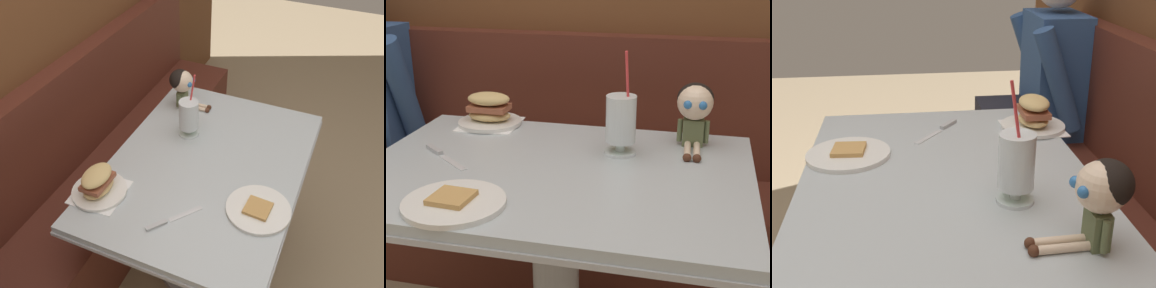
{
  "view_description": "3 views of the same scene",
  "coord_description": "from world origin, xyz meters",
  "views": [
    {
      "loc": [
        -1.25,
        -0.29,
        1.96
      ],
      "look_at": [
        -0.02,
        0.24,
        0.85
      ],
      "focal_mm": 38.91,
      "sensor_mm": 36.0,
      "label": 1
    },
    {
      "loc": [
        0.39,
        -1.15,
        1.32
      ],
      "look_at": [
        0.05,
        0.25,
        0.79
      ],
      "focal_mm": 49.79,
      "sensor_mm": 36.0,
      "label": 2
    },
    {
      "loc": [
        1.21,
        0.07,
        1.34
      ],
      "look_at": [
        0.03,
        0.22,
        0.85
      ],
      "focal_mm": 45.75,
      "sensor_mm": 36.0,
      "label": 3
    }
  ],
  "objects": [
    {
      "name": "toast_plate",
      "position": [
        -0.17,
        -0.1,
        0.75
      ],
      "size": [
        0.25,
        0.25,
        0.03
      ],
      "color": "white",
      "rests_on": "diner_table"
    },
    {
      "name": "booth_bench",
      "position": [
        0.0,
        0.81,
        0.33
      ],
      "size": [
        2.6,
        0.48,
        1.0
      ],
      "color": "#512319",
      "rests_on": "ground"
    },
    {
      "name": "sandwich_plate",
      "position": [
        -0.33,
        0.51,
        0.79
      ],
      "size": [
        0.22,
        0.22,
        0.12
      ],
      "color": "white",
      "rests_on": "diner_table"
    },
    {
      "name": "diner_patron",
      "position": [
        -1.04,
        0.76,
        0.74
      ],
      "size": [
        0.55,
        0.48,
        0.81
      ],
      "color": "#2D4C7F",
      "rests_on": "booth_bench"
    },
    {
      "name": "butter_knife",
      "position": [
        -0.37,
        0.2,
        0.74
      ],
      "size": [
        0.2,
        0.16,
        0.01
      ],
      "color": "silver",
      "rests_on": "diner_table"
    },
    {
      "name": "seated_doll",
      "position": [
        0.37,
        0.46,
        0.87
      ],
      "size": [
        0.12,
        0.22,
        0.2
      ],
      "color": "#5B6642",
      "rests_on": "diner_table"
    },
    {
      "name": "milkshake_glass",
      "position": [
        0.16,
        0.34,
        0.84
      ],
      "size": [
        0.1,
        0.1,
        0.32
      ],
      "color": "silver",
      "rests_on": "diner_table"
    },
    {
      "name": "diner_table",
      "position": [
        0.0,
        0.18,
        0.54
      ],
      "size": [
        1.11,
        0.81,
        0.74
      ],
      "color": "#B2BCC1",
      "rests_on": "ground"
    }
  ]
}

